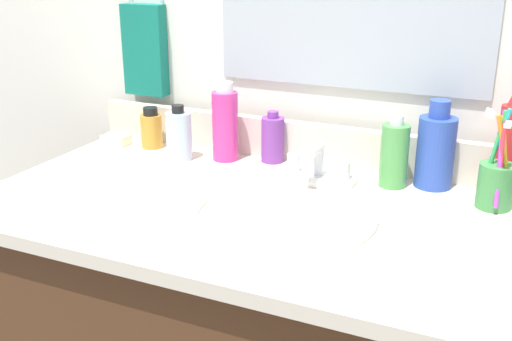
{
  "coord_description": "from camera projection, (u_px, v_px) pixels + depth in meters",
  "views": [
    {
      "loc": [
        0.48,
        -0.99,
        1.21
      ],
      "look_at": [
        0.03,
        0.0,
        0.81
      ],
      "focal_mm": 43.86,
      "sensor_mm": 36.0,
      "label": 1
    }
  ],
  "objects": [
    {
      "name": "soap_bar",
      "position": [
        116.0,
        140.0,
        1.54
      ],
      "size": [
        0.06,
        0.04,
        0.02
      ],
      "primitive_type": "cube",
      "color": "white",
      "rests_on": "countertop"
    },
    {
      "name": "bottle_spray_red",
      "position": [
        508.0,
        147.0,
        1.2
      ],
      "size": [
        0.04,
        0.04,
        0.21
      ],
      "color": "red",
      "rests_on": "countertop"
    },
    {
      "name": "bottle_shampoo_blue",
      "position": [
        436.0,
        150.0,
        1.25
      ],
      "size": [
        0.08,
        0.08,
        0.18
      ],
      "color": "#2D4CB2",
      "rests_on": "countertop"
    },
    {
      "name": "backsplash",
      "position": [
        297.0,
        141.0,
        1.41
      ],
      "size": [
        1.02,
        0.02,
        0.09
      ],
      "primitive_type": "cube",
      "color": "beige",
      "rests_on": "countertop"
    },
    {
      "name": "countertop",
      "position": [
        244.0,
        209.0,
        1.19
      ],
      "size": [
        1.02,
        0.58,
        0.03
      ],
      "primitive_type": "cube",
      "color": "beige",
      "rests_on": "vanity_cabinet"
    },
    {
      "name": "bottle_oil_amber",
      "position": [
        151.0,
        129.0,
        1.5
      ],
      "size": [
        0.05,
        0.05,
        0.1
      ],
      "color": "gold",
      "rests_on": "countertop"
    },
    {
      "name": "hand_towel",
      "position": [
        145.0,
        50.0,
        1.53
      ],
      "size": [
        0.11,
        0.04,
        0.22
      ],
      "primitive_type": "cube",
      "color": "#147260"
    },
    {
      "name": "bottle_cream_purple",
      "position": [
        273.0,
        139.0,
        1.4
      ],
      "size": [
        0.05,
        0.05,
        0.12
      ],
      "color": "#7A3899",
      "rests_on": "countertop"
    },
    {
      "name": "bottle_gel_clear",
      "position": [
        179.0,
        135.0,
        1.42
      ],
      "size": [
        0.06,
        0.06,
        0.13
      ],
      "color": "silver",
      "rests_on": "countertop"
    },
    {
      "name": "bottle_soap_pink",
      "position": [
        225.0,
        124.0,
        1.41
      ],
      "size": [
        0.06,
        0.06,
        0.18
      ],
      "color": "#D8338C",
      "rests_on": "countertop"
    },
    {
      "name": "back_wall",
      "position": [
        304.0,
        189.0,
        1.51
      ],
      "size": [
        2.12,
        0.04,
        1.3
      ],
      "primitive_type": "cube",
      "color": "white",
      "rests_on": "ground_plane"
    },
    {
      "name": "bottle_toner_green",
      "position": [
        394.0,
        155.0,
        1.25
      ],
      "size": [
        0.06,
        0.06,
        0.15
      ],
      "color": "#4C9E4C",
      "rests_on": "countertop"
    },
    {
      "name": "sink_basin",
      "position": [
        281.0,
        230.0,
        1.15
      ],
      "size": [
        0.35,
        0.35,
        0.11
      ],
      "color": "white",
      "rests_on": "countertop"
    },
    {
      "name": "cup_green",
      "position": [
        496.0,
        180.0,
        1.15
      ],
      "size": [
        0.07,
        0.08,
        0.19
      ],
      "color": "#3F8C47",
      "rests_on": "countertop"
    },
    {
      "name": "faucet",
      "position": [
        317.0,
        168.0,
        1.3
      ],
      "size": [
        0.16,
        0.1,
        0.08
      ],
      "color": "silver",
      "rests_on": "countertop"
    }
  ]
}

